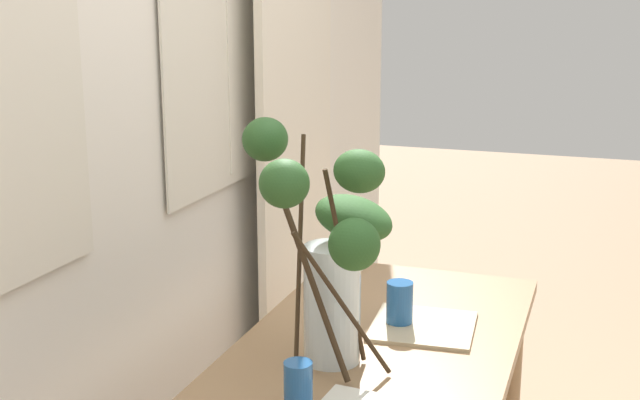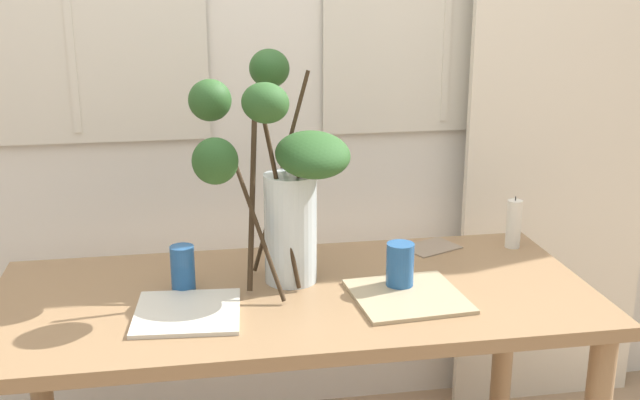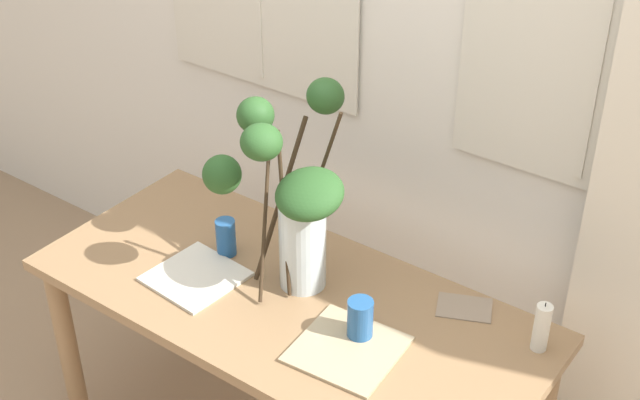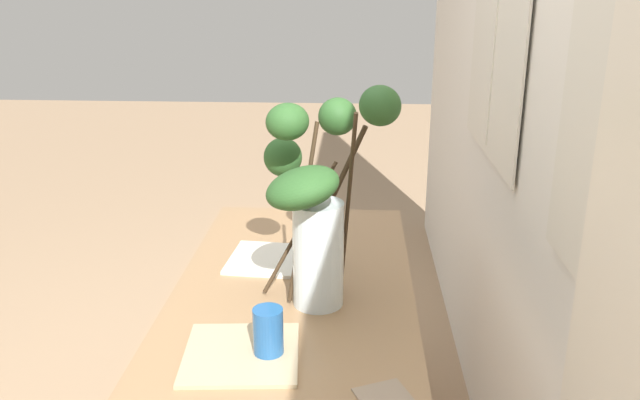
# 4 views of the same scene
# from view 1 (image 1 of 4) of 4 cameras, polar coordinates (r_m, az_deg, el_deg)

# --- Properties ---
(back_wall_with_windows) EXTENTS (5.02, 0.14, 2.66)m
(back_wall_with_windows) POSITION_cam_1_polar(r_m,az_deg,el_deg) (2.23, -14.68, 6.39)
(back_wall_with_windows) COLOR silver
(back_wall_with_windows) RESTS_ON ground
(curtain_sheer_side) EXTENTS (0.68, 0.03, 2.45)m
(curtain_sheer_side) POSITION_cam_1_polar(r_m,az_deg,el_deg) (3.06, -1.61, 6.49)
(curtain_sheer_side) COLOR silver
(curtain_sheer_side) RESTS_ON ground
(vase_with_branches) EXTENTS (0.47, 0.43, 0.63)m
(vase_with_branches) POSITION_cam_1_polar(r_m,az_deg,el_deg) (1.99, 0.85, -3.55)
(vase_with_branches) COLOR silver
(vase_with_branches) RESTS_ON dining_table
(drinking_glass_blue_left) EXTENTS (0.06, 0.06, 0.12)m
(drinking_glass_blue_left) POSITION_cam_1_polar(r_m,az_deg,el_deg) (1.85, -1.50, -12.78)
(drinking_glass_blue_left) COLOR #235693
(drinking_glass_blue_left) RESTS_ON dining_table
(drinking_glass_blue_right) EXTENTS (0.07, 0.07, 0.13)m
(drinking_glass_blue_right) POSITION_cam_1_polar(r_m,az_deg,el_deg) (2.32, 5.47, -7.09)
(drinking_glass_blue_right) COLOR #235693
(drinking_glass_blue_right) RESTS_ON dining_table
(plate_square_right) EXTENTS (0.30, 0.30, 0.01)m
(plate_square_right) POSITION_cam_1_polar(r_m,az_deg,el_deg) (2.33, 7.07, -8.56)
(plate_square_right) COLOR tan
(plate_square_right) RESTS_ON dining_table
(napkin_folded) EXTENTS (0.19, 0.17, 0.00)m
(napkin_folded) POSITION_cam_1_polar(r_m,az_deg,el_deg) (2.58, 0.21, -6.31)
(napkin_folded) COLOR gray
(napkin_folded) RESTS_ON dining_table
(pillar_candle) EXTENTS (0.05, 0.05, 0.16)m
(pillar_candle) POSITION_cam_1_polar(r_m,az_deg,el_deg) (2.77, 2.54, -3.32)
(pillar_candle) COLOR silver
(pillar_candle) RESTS_ON dining_table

